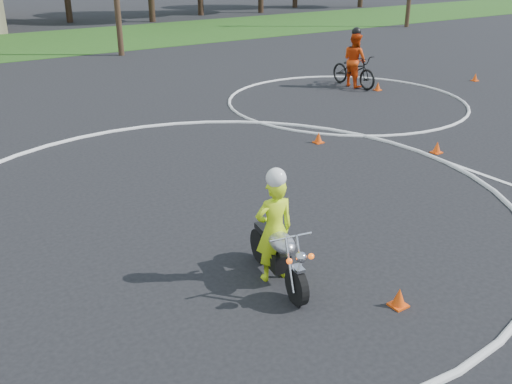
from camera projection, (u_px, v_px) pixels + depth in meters
ground at (307, 268)px, 9.32m from camera, size 120.00×120.00×0.00m
course_markings at (266, 165)px, 13.76m from camera, size 19.05×19.05×0.12m
primary_motorcycle at (279, 254)px, 8.76m from camera, size 0.75×1.91×1.01m
rider_primary_grp at (274, 227)px, 8.70m from camera, size 0.68×0.51×1.88m
rider_second_grp at (354, 66)px, 21.36m from camera, size 0.79×2.27×2.18m
traffic_cones at (362, 142)px, 14.96m from camera, size 21.85×10.42×0.30m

